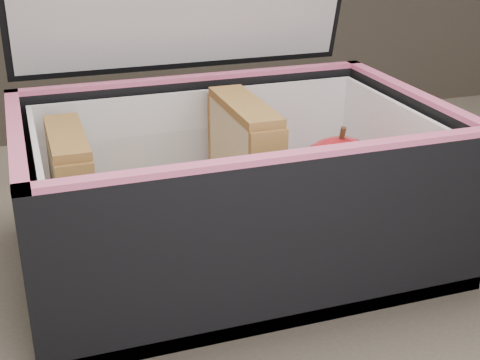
{
  "coord_description": "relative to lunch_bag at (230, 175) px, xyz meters",
  "views": [
    {
      "loc": [
        -0.2,
        -0.42,
        1.03
      ],
      "look_at": [
        -0.04,
        0.06,
        0.81
      ],
      "focal_mm": 50.0,
      "sensor_mm": 36.0,
      "label": 1
    }
  ],
  "objects": [
    {
      "name": "paper_napkin",
      "position": [
        0.1,
        -0.0,
        -0.05
      ],
      "size": [
        0.09,
        0.09,
        0.01
      ],
      "primitive_type": "cube",
      "rotation": [
        0.0,
        0.0,
        -0.42
      ],
      "color": "white",
      "rests_on": "lunch_bag"
    },
    {
      "name": "sandwich_right",
      "position": [
        0.01,
        0.0,
        0.0
      ],
      "size": [
        0.03,
        0.1,
        0.11
      ],
      "color": "beige",
      "rests_on": "plastic_tub"
    },
    {
      "name": "carrot_sticks",
      "position": [
        -0.06,
        0.0,
        -0.04
      ],
      "size": [
        0.05,
        0.13,
        0.03
      ],
      "color": "#D26210",
      "rests_on": "plastic_tub"
    },
    {
      "name": "red_apple",
      "position": [
        0.1,
        -0.0,
        -0.01
      ],
      "size": [
        0.09,
        0.09,
        0.08
      ],
      "rotation": [
        0.0,
        0.0,
        0.16
      ],
      "color": "#8D030A",
      "rests_on": "paper_napkin"
    },
    {
      "name": "lunch_bag",
      "position": [
        0.0,
        0.0,
        0.0
      ],
      "size": [
        0.33,
        0.28,
        0.33
      ],
      "color": "black",
      "rests_on": "kitchen_table"
    },
    {
      "name": "sandwich_left",
      "position": [
        -0.13,
        0.0,
        -0.0
      ],
      "size": [
        0.03,
        0.09,
        0.1
      ],
      "color": "beige",
      "rests_on": "plastic_tub"
    },
    {
      "name": "plastic_tub",
      "position": [
        -0.06,
        0.0,
        -0.02
      ],
      "size": [
        0.18,
        0.13,
        0.08
      ],
      "primitive_type": null,
      "color": "white",
      "rests_on": "lunch_bag"
    }
  ]
}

